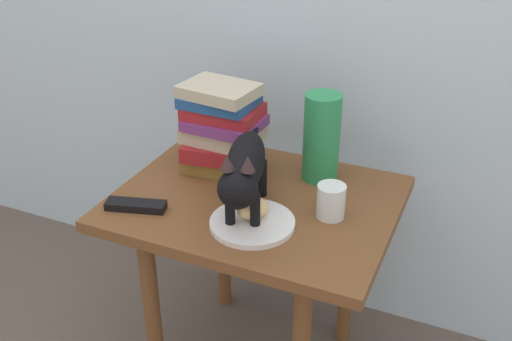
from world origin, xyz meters
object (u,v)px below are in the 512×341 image
candle_jar (331,203)px  tv_remote (136,205)px  side_table (256,228)px  bread_roll (253,208)px  plate (252,223)px  book_stack (222,129)px  cat (245,168)px  green_vase (321,138)px

candle_jar → tv_remote: size_ratio=0.57×
side_table → bread_roll: bread_roll is taller
candle_jar → bread_roll: bearing=-147.9°
plate → book_stack: 0.32m
side_table → book_stack: bearing=143.8°
side_table → cat: 0.24m
side_table → tv_remote: 0.32m
book_stack → green_vase: bearing=12.9°
cat → tv_remote: 0.30m
plate → green_vase: 0.32m
cat → side_table: bearing=97.3°
side_table → green_vase: green_vase is taller
cat → candle_jar: 0.23m
tv_remote → candle_jar: bearing=4.1°
plate → book_stack: bearing=130.0°
plate → bread_roll: bearing=107.2°
candle_jar → book_stack: bearing=161.8°
candle_jar → cat: bearing=-156.3°
candle_jar → tv_remote: 0.48m
cat → candle_jar: (0.19, 0.08, -0.09)m
cat → book_stack: size_ratio=1.85×
cat → book_stack: bearing=128.9°
candle_jar → tv_remote: bearing=-160.1°
plate → candle_jar: candle_jar is taller
bread_roll → side_table: bearing=110.3°
book_stack → candle_jar: (0.35, -0.11, -0.09)m
side_table → candle_jar: bearing=-1.7°
bread_roll → tv_remote: size_ratio=0.53×
bread_roll → cat: 0.10m
cat → tv_remote: size_ratio=3.08×
bread_roll → cat: size_ratio=0.17×
tv_remote → book_stack: bearing=53.8°
plate → book_stack: (-0.19, 0.23, 0.12)m
plate → book_stack: book_stack is taller
plate → candle_jar: 0.20m
plate → green_vase: green_vase is taller
bread_roll → book_stack: size_ratio=0.32×
book_stack → cat: bearing=-51.1°
cat → tv_remote: bearing=-163.0°
green_vase → bread_roll: bearing=-105.2°
side_table → candle_jar: 0.24m
plate → candle_jar: size_ratio=2.41×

